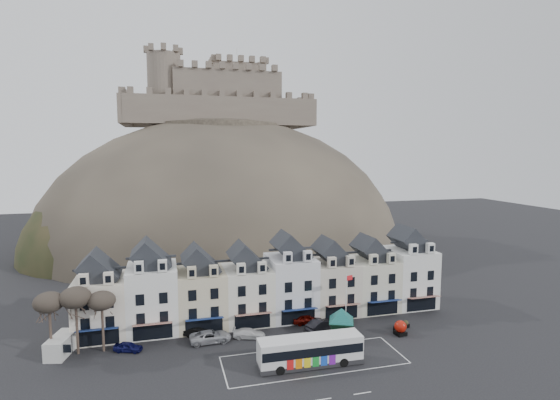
# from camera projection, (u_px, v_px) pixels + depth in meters

# --- Properties ---
(ground) EXTENTS (300.00, 300.00, 0.00)m
(ground) POSITION_uv_depth(u_px,v_px,m) (301.00, 367.00, 51.39)
(ground) COLOR black
(ground) RESTS_ON ground
(coach_bay_markings) EXTENTS (22.00, 7.50, 0.01)m
(coach_bay_markings) POSITION_uv_depth(u_px,v_px,m) (314.00, 360.00, 53.11)
(coach_bay_markings) COLOR silver
(coach_bay_markings) RESTS_ON ground
(townhouse_terrace) EXTENTS (54.40, 9.35, 11.80)m
(townhouse_terrace) POSITION_uv_depth(u_px,v_px,m) (270.00, 284.00, 66.15)
(townhouse_terrace) COLOR white
(townhouse_terrace) RESTS_ON ground
(castle_hill) EXTENTS (100.00, 76.00, 68.00)m
(castle_hill) POSITION_uv_depth(u_px,v_px,m) (227.00, 245.00, 117.85)
(castle_hill) COLOR #332E27
(castle_hill) RESTS_ON ground
(castle) EXTENTS (50.20, 22.20, 22.00)m
(castle) POSITION_uv_depth(u_px,v_px,m) (219.00, 96.00, 119.84)
(castle) COLOR #685A4F
(castle) RESTS_ON ground
(tree_left_far) EXTENTS (3.61, 3.61, 8.24)m
(tree_left_far) POSITION_uv_depth(u_px,v_px,m) (49.00, 303.00, 53.18)
(tree_left_far) COLOR #3D2F27
(tree_left_far) RESTS_ON ground
(tree_left_mid) EXTENTS (3.78, 3.78, 8.64)m
(tree_left_mid) POSITION_uv_depth(u_px,v_px,m) (75.00, 298.00, 53.92)
(tree_left_mid) COLOR #3D2F27
(tree_left_mid) RESTS_ON ground
(tree_left_near) EXTENTS (3.43, 3.43, 7.84)m
(tree_left_near) POSITION_uv_depth(u_px,v_px,m) (102.00, 301.00, 54.77)
(tree_left_near) COLOR #3D2F27
(tree_left_near) RESTS_ON ground
(bus) EXTENTS (12.52, 3.17, 3.52)m
(bus) POSITION_uv_depth(u_px,v_px,m) (310.00, 350.00, 51.63)
(bus) COLOR #262628
(bus) RESTS_ON ground
(bus_shelter) EXTENTS (6.00, 6.00, 4.15)m
(bus_shelter) POSITION_uv_depth(u_px,v_px,m) (341.00, 315.00, 59.10)
(bus_shelter) COLOR black
(bus_shelter) RESTS_ON ground
(red_buoy) EXTENTS (1.66, 1.66, 2.05)m
(red_buoy) POSITION_uv_depth(u_px,v_px,m) (400.00, 328.00, 60.22)
(red_buoy) COLOR black
(red_buoy) RESTS_ON ground
(flagpole) EXTENTS (1.13, 0.37, 8.02)m
(flagpole) POSITION_uv_depth(u_px,v_px,m) (347.00, 298.00, 61.96)
(flagpole) COLOR silver
(flagpole) RESTS_ON ground
(white_van) EXTENTS (3.35, 5.52, 2.35)m
(white_van) POSITION_uv_depth(u_px,v_px,m) (62.00, 345.00, 54.58)
(white_van) COLOR silver
(white_van) RESTS_ON ground
(planter_west) EXTENTS (1.22, 0.89, 1.10)m
(planter_west) POSITION_uv_depth(u_px,v_px,m) (397.00, 326.00, 62.01)
(planter_west) COLOR black
(planter_west) RESTS_ON ground
(planter_east) EXTENTS (1.25, 0.87, 1.14)m
(planter_east) POSITION_uv_depth(u_px,v_px,m) (405.00, 324.00, 62.70)
(planter_east) COLOR black
(planter_east) RESTS_ON ground
(car_navy) EXTENTS (3.87, 2.62, 1.22)m
(car_navy) POSITION_uv_depth(u_px,v_px,m) (128.00, 347.00, 55.31)
(car_navy) COLOR #0E0F46
(car_navy) RESTS_ON ground
(car_black) EXTENTS (4.08, 2.77, 1.27)m
(car_black) POSITION_uv_depth(u_px,v_px,m) (198.00, 332.00, 59.75)
(car_black) COLOR black
(car_black) RESTS_ON ground
(car_silver) EXTENTS (5.52, 2.75, 1.53)m
(car_silver) POSITION_uv_depth(u_px,v_px,m) (211.00, 337.00, 58.00)
(car_silver) COLOR #A4A5AC
(car_silver) RESTS_ON ground
(car_white) EXTENTS (4.76, 3.07, 1.28)m
(car_white) POSITION_uv_depth(u_px,v_px,m) (249.00, 333.00, 59.29)
(car_white) COLOR silver
(car_white) RESTS_ON ground
(car_maroon) EXTENTS (4.59, 2.53, 1.48)m
(car_maroon) POSITION_uv_depth(u_px,v_px,m) (307.00, 319.00, 64.06)
(car_maroon) COLOR #530904
(car_maroon) RESTS_ON ground
(car_charcoal) EXTENTS (5.05, 3.54, 1.58)m
(car_charcoal) POSITION_uv_depth(u_px,v_px,m) (321.00, 324.00, 61.97)
(car_charcoal) COLOR black
(car_charcoal) RESTS_ON ground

